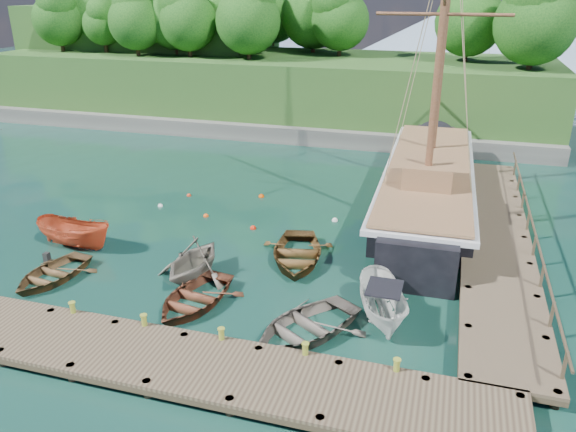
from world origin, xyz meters
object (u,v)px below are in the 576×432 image
(rowboat_1, at_px, (194,277))
(schooner, at_px, (427,190))
(rowboat_4, at_px, (296,261))
(rowboat_0, at_px, (52,279))
(motorboat_orange, at_px, (77,247))
(cabin_boat_white, at_px, (382,320))
(rowboat_3, at_px, (305,334))
(rowboat_2, at_px, (194,305))

(rowboat_1, distance_m, schooner, 14.77)
(rowboat_1, bearing_deg, rowboat_4, 41.02)
(rowboat_0, bearing_deg, schooner, 48.78)
(rowboat_1, height_order, rowboat_4, rowboat_1)
(motorboat_orange, xyz_separation_m, schooner, (16.13, 10.31, 1.08))
(cabin_boat_white, bearing_deg, rowboat_4, 122.01)
(rowboat_1, distance_m, motorboat_orange, 7.01)
(cabin_boat_white, bearing_deg, rowboat_0, 166.11)
(rowboat_1, relative_size, cabin_boat_white, 0.88)
(rowboat_1, distance_m, rowboat_3, 6.44)
(rowboat_3, height_order, motorboat_orange, motorboat_orange)
(rowboat_0, bearing_deg, motorboat_orange, 114.97)
(rowboat_1, xyz_separation_m, cabin_boat_white, (8.42, -1.05, 0.00))
(rowboat_0, height_order, motorboat_orange, motorboat_orange)
(rowboat_3, bearing_deg, schooner, 109.18)
(rowboat_0, relative_size, cabin_boat_white, 0.91)
(cabin_boat_white, height_order, schooner, schooner)
(rowboat_2, relative_size, rowboat_3, 0.92)
(schooner, bearing_deg, rowboat_0, -139.26)
(rowboat_3, distance_m, cabin_boat_white, 3.15)
(rowboat_2, bearing_deg, schooner, 67.15)
(rowboat_4, xyz_separation_m, schooner, (5.34, 8.66, 1.08))
(rowboat_1, bearing_deg, rowboat_2, -59.87)
(rowboat_1, height_order, rowboat_3, rowboat_1)
(rowboat_3, relative_size, rowboat_4, 0.96)
(motorboat_orange, bearing_deg, rowboat_1, -93.58)
(rowboat_3, height_order, schooner, schooner)
(rowboat_0, height_order, schooner, schooner)
(rowboat_1, height_order, rowboat_2, rowboat_1)
(rowboat_3, relative_size, cabin_boat_white, 1.08)
(rowboat_2, relative_size, schooner, 0.16)
(rowboat_3, bearing_deg, rowboat_1, -173.06)
(rowboat_1, bearing_deg, rowboat_0, -156.76)
(rowboat_0, relative_size, schooner, 0.15)
(rowboat_1, bearing_deg, schooner, 56.25)
(rowboat_0, distance_m, schooner, 20.26)
(motorboat_orange, bearing_deg, schooner, -51.28)
(rowboat_4, height_order, motorboat_orange, motorboat_orange)
(rowboat_1, relative_size, schooner, 0.14)
(rowboat_0, xyz_separation_m, rowboat_2, (6.88, -0.15, 0.00))
(cabin_boat_white, bearing_deg, rowboat_2, 170.53)
(rowboat_2, distance_m, motorboat_orange, 8.54)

